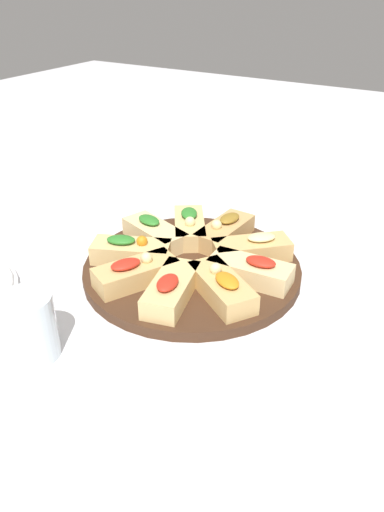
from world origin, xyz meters
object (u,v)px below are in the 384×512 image
(plate_left, at_px, (332,448))
(water_glass, at_px, (30,327))
(serving_board, at_px, (192,269))
(napkin_stack, at_px, (82,197))

(plate_left, relative_size, water_glass, 3.04)
(serving_board, bearing_deg, water_glass, 75.29)
(water_glass, height_order, napkin_stack, water_glass)
(water_glass, relative_size, napkin_stack, 0.70)
(water_glass, bearing_deg, plate_left, -172.53)
(serving_board, relative_size, plate_left, 1.30)
(plate_left, bearing_deg, water_glass, 7.47)
(serving_board, xyz_separation_m, plate_left, (-0.29, 0.21, -0.00))
(serving_board, bearing_deg, plate_left, 143.54)
(water_glass, bearing_deg, napkin_stack, -54.83)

